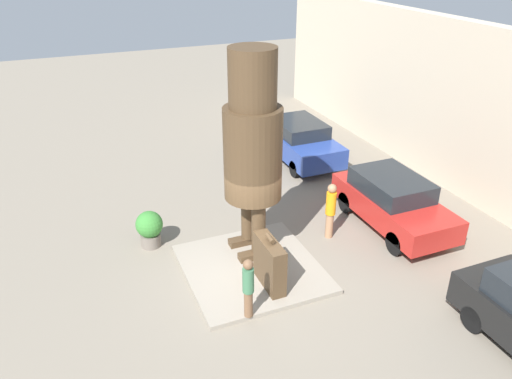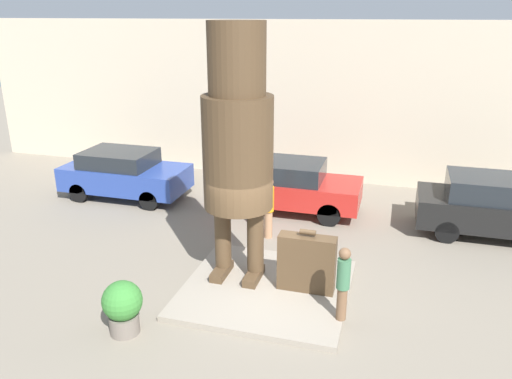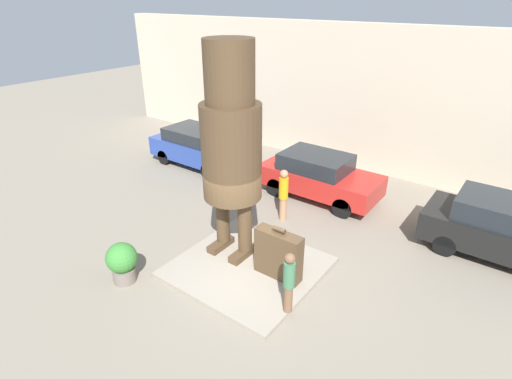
{
  "view_description": "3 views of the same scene",
  "coord_description": "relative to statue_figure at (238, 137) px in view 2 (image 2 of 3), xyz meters",
  "views": [
    {
      "loc": [
        10.21,
        -4.1,
        8.08
      ],
      "look_at": [
        -0.24,
        0.23,
        2.3
      ],
      "focal_mm": 35.0,
      "sensor_mm": 36.0,
      "label": 1
    },
    {
      "loc": [
        2.51,
        -9.46,
        5.91
      ],
      "look_at": [
        -0.22,
        -0.06,
        2.43
      ],
      "focal_mm": 35.0,
      "sensor_mm": 36.0,
      "label": 2
    },
    {
      "loc": [
        5.32,
        -6.83,
        6.64
      ],
      "look_at": [
        0.09,
        0.25,
        2.31
      ],
      "focal_mm": 28.0,
      "sensor_mm": 36.0,
      "label": 3
    }
  ],
  "objects": [
    {
      "name": "ground_plane",
      "position": [
        0.74,
        -0.35,
        -3.43
      ],
      "size": [
        60.0,
        60.0,
        0.0
      ],
      "primitive_type": "plane",
      "color": "gray"
    },
    {
      "name": "pedestal",
      "position": [
        0.74,
        -0.35,
        -3.36
      ],
      "size": [
        3.62,
        3.5,
        0.13
      ],
      "color": "gray",
      "rests_on": "ground_plane"
    },
    {
      "name": "building_backdrop",
      "position": [
        0.74,
        8.16,
        -0.59
      ],
      "size": [
        28.0,
        0.6,
        5.68
      ],
      "color": "beige",
      "rests_on": "ground_plane"
    },
    {
      "name": "statue_figure",
      "position": [
        0.0,
        0.0,
        0.0
      ],
      "size": [
        1.53,
        1.53,
        5.65
      ],
      "color": "#4C3823",
      "rests_on": "pedestal"
    },
    {
      "name": "giant_suitcase",
      "position": [
        1.61,
        -0.21,
        -2.66
      ],
      "size": [
        1.25,
        0.38,
        1.44
      ],
      "color": "#4C3823",
      "rests_on": "pedestal"
    },
    {
      "name": "tourist",
      "position": [
        2.5,
        -1.14,
        -2.45
      ],
      "size": [
        0.27,
        0.27,
        1.56
      ],
      "color": "brown",
      "rests_on": "pedestal"
    },
    {
      "name": "parked_car_blue",
      "position": [
        -5.41,
        4.21,
        -2.59
      ],
      "size": [
        4.12,
        1.89,
        1.6
      ],
      "color": "#284293",
      "rests_on": "ground_plane"
    },
    {
      "name": "parked_car_red",
      "position": [
        0.19,
        4.53,
        -2.57
      ],
      "size": [
        4.22,
        1.85,
        1.61
      ],
      "color": "#B2231E",
      "rests_on": "ground_plane"
    },
    {
      "name": "parked_car_black",
      "position": [
        6.06,
        4.3,
        -2.55
      ],
      "size": [
        4.3,
        1.85,
        1.7
      ],
      "color": "black",
      "rests_on": "ground_plane"
    },
    {
      "name": "planter_pot",
      "position": [
        -1.51,
        -2.59,
        -2.83
      ],
      "size": [
        0.78,
        0.78,
        1.1
      ],
      "color": "#70665B",
      "rests_on": "ground_plane"
    },
    {
      "name": "worker_hivis",
      "position": [
        0.05,
        2.43,
        -2.47
      ],
      "size": [
        0.3,
        0.3,
        1.75
      ],
      "color": "#A87A56",
      "rests_on": "ground_plane"
    }
  ]
}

